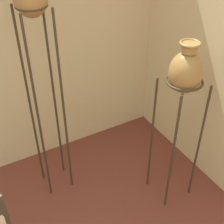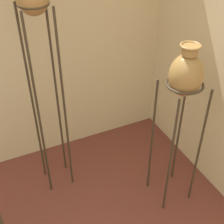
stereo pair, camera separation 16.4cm
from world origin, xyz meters
TOP-DOWN VIEW (x-y plane):
  - vase_stand_tall at (0.77, 1.67)m, footprint 0.25×0.25m
  - vase_stand_medium at (1.70, 1.04)m, footprint 0.31×0.31m

SIDE VIEW (x-z plane):
  - vase_stand_medium at x=1.70m, z-range 0.49..2.04m
  - vase_stand_tall at x=0.77m, z-range 0.70..2.77m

